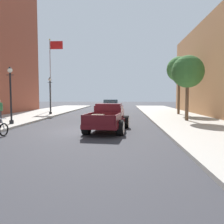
# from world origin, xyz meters

# --- Properties ---
(ground_plane) EXTENTS (140.00, 140.00, 0.00)m
(ground_plane) POSITION_xyz_m (0.00, 0.00, 0.00)
(ground_plane) COLOR #333338
(sidewalk_right) EXTENTS (5.50, 64.00, 0.15)m
(sidewalk_right) POSITION_xyz_m (7.25, 0.00, 0.07)
(sidewalk_right) COLOR #ADA89E
(sidewalk_right) RESTS_ON ground
(hotrod_truck_maroon) EXTENTS (2.54, 5.07, 1.58)m
(hotrod_truck_maroon) POSITION_xyz_m (1.42, 0.28, 0.75)
(hotrod_truck_maroon) COLOR #510F14
(hotrod_truck_maroon) RESTS_ON ground
(car_background_tan) EXTENTS (1.91, 4.32, 1.65)m
(car_background_tan) POSITION_xyz_m (0.80, 12.44, 0.77)
(car_background_tan) COLOR tan
(car_background_tan) RESTS_ON ground
(street_lamp_near) EXTENTS (0.50, 0.32, 3.85)m
(street_lamp_near) POSITION_xyz_m (-5.32, 1.89, 2.39)
(street_lamp_near) COLOR black
(street_lamp_near) RESTS_ON sidewalk_left
(street_lamp_far) EXTENTS (0.50, 0.32, 3.85)m
(street_lamp_far) POSITION_xyz_m (-5.43, 10.20, 2.39)
(street_lamp_far) COLOR black
(street_lamp_far) RESTS_ON sidewalk_left
(flagpole) EXTENTS (1.74, 0.16, 9.16)m
(flagpole) POSITION_xyz_m (-6.97, 15.67, 5.77)
(flagpole) COLOR #B2B2B7
(flagpole) RESTS_ON sidewalk_left
(street_tree_nearest) EXTENTS (2.45, 2.45, 4.97)m
(street_tree_nearest) POSITION_xyz_m (7.16, 4.74, 3.86)
(street_tree_nearest) COLOR brown
(street_tree_nearest) RESTS_ON sidewalk_right
(street_tree_second) EXTENTS (2.60, 2.60, 5.97)m
(street_tree_second) POSITION_xyz_m (8.00, 11.00, 4.78)
(street_tree_second) COLOR brown
(street_tree_second) RESTS_ON sidewalk_right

